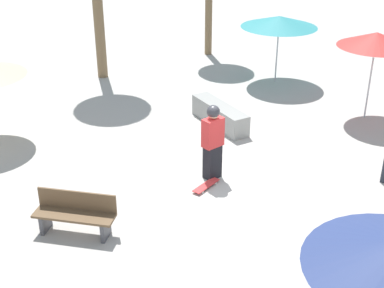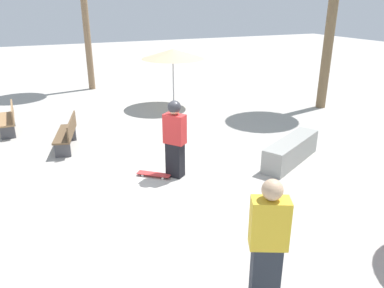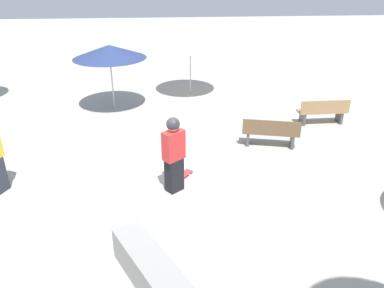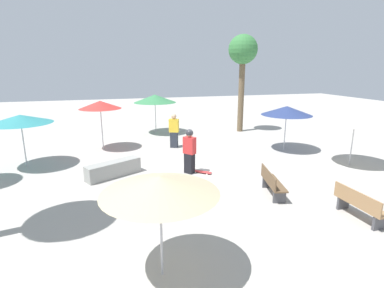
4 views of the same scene
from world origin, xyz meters
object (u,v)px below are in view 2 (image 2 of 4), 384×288
bystander_watching (268,242)px  bench_far (9,119)px  skater_main (175,137)px  shade_umbrella_tan (173,54)px  bench_near (67,134)px  concrete_ledge (291,151)px  skateboard (154,174)px

bystander_watching → bench_far: bearing=135.6°
skater_main → shade_umbrella_tan: shade_umbrella_tan is taller
bench_far → bench_near: bearing=-146.0°
skater_main → shade_umbrella_tan: (-2.17, -5.74, 1.01)m
bench_near → concrete_ledge: bearing=-109.1°
skater_main → bench_far: 6.12m
skateboard → bench_near: bench_near is taller
shade_umbrella_tan → bystander_watching: bearing=76.0°
skateboard → shade_umbrella_tan: shade_umbrella_tan is taller
skateboard → concrete_ledge: (-3.43, 0.59, 0.24)m
bench_far → shade_umbrella_tan: 6.00m
bench_far → bystander_watching: bystander_watching is taller
skateboard → concrete_ledge: concrete_ledge is taller
shade_umbrella_tan → skateboard: bearing=64.6°
concrete_ledge → shade_umbrella_tan: shade_umbrella_tan is taller
skateboard → bench_near: 3.11m
skater_main → skateboard: 1.04m
concrete_ledge → shade_umbrella_tan: (0.79, -6.16, 1.68)m
skater_main → bystander_watching: 4.05m
skater_main → bench_near: size_ratio=1.09×
bench_near → bystander_watching: 7.10m
bench_far → bystander_watching: 9.58m
skater_main → bench_near: (2.07, -2.81, -0.55)m
bench_near → bench_far: bearing=48.7°
bench_near → bench_far: size_ratio=1.03×
concrete_ledge → bench_far: size_ratio=1.35×
skater_main → bench_far: skater_main is taller
concrete_ledge → shade_umbrella_tan: bearing=-82.7°
skateboard → bystander_watching: bystander_watching is taller
concrete_ledge → bench_near: bench_near is taller
skateboard → bench_near: (1.60, -2.65, 0.37)m
bench_far → skateboard: bearing=-148.1°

